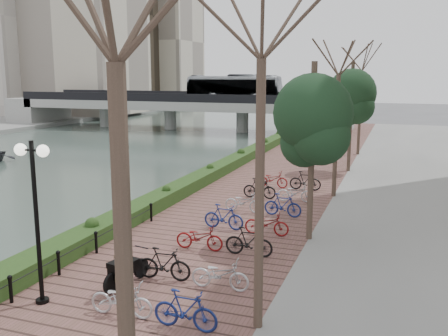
% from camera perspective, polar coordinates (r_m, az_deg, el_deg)
% --- Properties ---
extents(river_water, '(30.00, 130.00, 0.02)m').
position_cam_1_polar(river_water, '(43.20, -17.68, 1.50)').
color(river_water, '#42524B').
rests_on(river_water, ground).
extents(promenade, '(8.00, 75.00, 0.50)m').
position_cam_1_polar(promenade, '(28.00, 4.65, -2.33)').
color(promenade, brown).
rests_on(promenade, ground).
extents(hedge, '(1.10, 56.00, 0.60)m').
position_cam_1_polar(hedge, '(31.22, -0.18, 0.10)').
color(hedge, '#193412').
rests_on(hedge, promenade).
extents(chain_fence, '(0.10, 14.10, 0.70)m').
position_cam_1_polar(chain_fence, '(15.59, -20.66, -11.52)').
color(chain_fence, black).
rests_on(chain_fence, promenade).
extents(lamppost, '(1.02, 0.32, 4.40)m').
position_cam_1_polar(lamppost, '(13.77, -20.87, -1.96)').
color(lamppost, black).
rests_on(lamppost, promenade).
extents(motorcycle, '(0.78, 1.65, 0.99)m').
position_cam_1_polar(motorcycle, '(15.02, -11.07, -11.25)').
color(motorcycle, black).
rests_on(motorcycle, promenade).
extents(pedestrian, '(0.67, 0.51, 1.65)m').
position_cam_1_polar(pedestrian, '(14.26, -11.57, -11.06)').
color(pedestrian, brown).
rests_on(pedestrian, promenade).
extents(bicycle_parking, '(2.40, 17.32, 1.00)m').
position_cam_1_polar(bicycle_parking, '(19.52, 2.40, -5.93)').
color(bicycle_parking, silver).
rests_on(bicycle_parking, promenade).
extents(street_trees, '(3.20, 37.12, 6.80)m').
position_cam_1_polar(street_trees, '(21.95, 11.62, 2.97)').
color(street_trees, '#392E22').
rests_on(street_trees, promenade).
extents(bridge, '(36.00, 10.77, 6.50)m').
position_cam_1_polar(bridge, '(59.20, -4.73, 7.62)').
color(bridge, gray).
rests_on(bridge, ground).
extents(far_buildings, '(35.00, 38.00, 38.00)m').
position_cam_1_polar(far_buildings, '(91.96, -16.11, 16.31)').
color(far_buildings, beige).
rests_on(far_buildings, far_bank).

